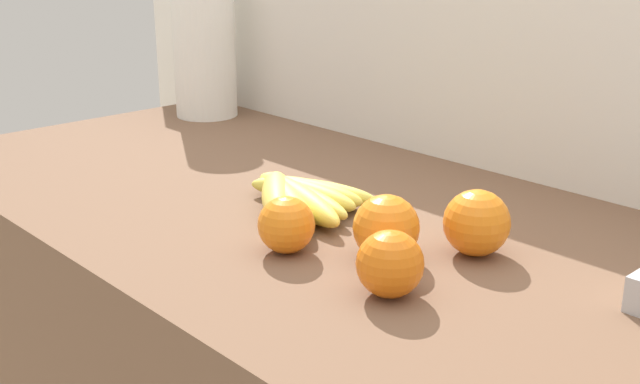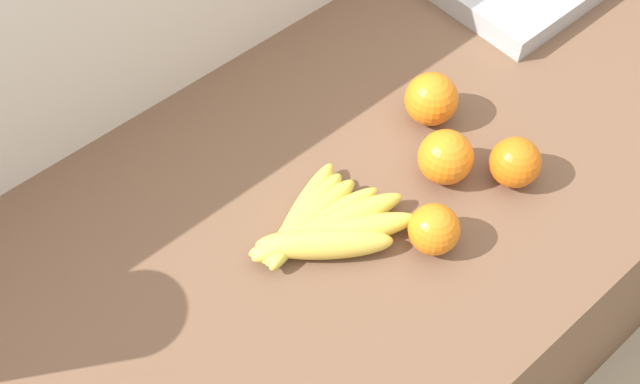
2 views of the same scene
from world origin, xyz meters
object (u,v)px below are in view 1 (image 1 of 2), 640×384
(orange_right, at_px, (477,223))
(orange_back_left, at_px, (390,264))
(orange_far_right, at_px, (386,228))
(orange_front, at_px, (286,225))
(paper_towel_roll, at_px, (204,40))
(banana_bunch, at_px, (296,196))

(orange_right, distance_m, orange_back_left, 0.15)
(orange_far_right, xyz_separation_m, orange_right, (0.06, 0.08, 0.00))
(orange_right, bearing_deg, orange_back_left, -88.20)
(orange_far_right, height_order, orange_front, orange_far_right)
(orange_right, xyz_separation_m, orange_front, (-0.15, -0.15, -0.01))
(orange_far_right, relative_size, orange_back_left, 1.09)
(orange_front, bearing_deg, orange_right, 45.08)
(orange_back_left, relative_size, paper_towel_roll, 0.21)
(banana_bunch, bearing_deg, orange_back_left, -21.44)
(banana_bunch, distance_m, orange_back_left, 0.27)
(orange_back_left, xyz_separation_m, orange_front, (-0.16, -0.00, -0.00))
(orange_front, relative_size, paper_towel_roll, 0.20)
(orange_front, bearing_deg, paper_towel_roll, 151.91)
(orange_far_right, bearing_deg, banana_bunch, 169.62)
(orange_far_right, bearing_deg, paper_towel_roll, 159.57)
(orange_far_right, bearing_deg, orange_back_left, -45.26)
(orange_right, height_order, paper_towel_roll, paper_towel_roll)
(banana_bunch, height_order, paper_towel_roll, paper_towel_roll)
(orange_far_right, bearing_deg, orange_front, -143.56)
(paper_towel_roll, bearing_deg, banana_bunch, -23.79)
(paper_towel_roll, bearing_deg, orange_far_right, -20.43)
(orange_right, relative_size, paper_towel_roll, 0.24)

